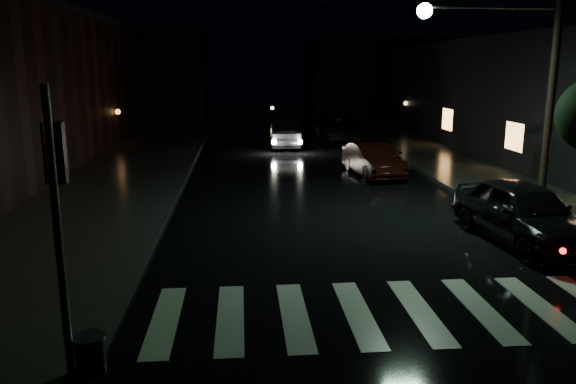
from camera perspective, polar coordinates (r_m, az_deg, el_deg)
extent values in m
plane|color=black|center=(10.29, -5.92, -13.79)|extent=(120.00, 120.00, 0.00)
cube|color=#282826|center=(24.22, -17.25, 1.40)|extent=(6.00, 44.00, 0.15)
cube|color=#282826|center=(25.57, 17.70, 1.94)|extent=(4.00, 44.00, 0.15)
cube|color=black|center=(31.98, 27.10, 8.49)|extent=(10.00, 40.00, 6.00)
cube|color=black|center=(55.18, -15.84, 11.62)|extent=(14.00, 10.00, 8.00)
cube|color=black|center=(55.93, 9.63, 11.41)|extent=(14.00, 10.00, 7.00)
cube|color=beige|center=(11.07, 10.19, -11.89)|extent=(9.00, 3.00, 0.01)
cylinder|color=slate|center=(8.45, -22.30, -4.25)|extent=(0.12, 0.12, 4.20)
cylinder|color=black|center=(9.04, -19.42, -15.40)|extent=(0.44, 0.44, 0.55)
cylinder|color=slate|center=(8.91, -19.56, -13.72)|extent=(0.48, 0.48, 0.04)
cube|color=black|center=(8.38, -22.60, 3.66)|extent=(0.28, 0.16, 0.85)
sphere|color=#0CFF33|center=(8.50, -22.28, 2.09)|extent=(0.20, 0.20, 0.20)
cylinder|color=black|center=(18.66, 25.31, 10.19)|extent=(0.24, 0.24, 8.00)
cylinder|color=slate|center=(17.83, 20.13, 17.18)|extent=(4.00, 0.08, 0.08)
sphere|color=#BFFFD8|center=(17.10, 13.71, 17.46)|extent=(0.44, 0.44, 0.44)
imported|color=black|center=(15.95, 22.79, -1.94)|extent=(2.44, 5.00, 1.64)
imported|color=black|center=(24.06, 8.60, 3.26)|extent=(1.94, 4.34, 1.38)
imported|color=black|center=(24.92, 9.16, 3.53)|extent=(2.28, 4.82, 1.36)
imported|color=black|center=(36.13, 5.09, 6.68)|extent=(2.74, 5.93, 1.65)
imported|color=black|center=(32.36, -0.22, 5.91)|extent=(1.85, 4.68, 1.52)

